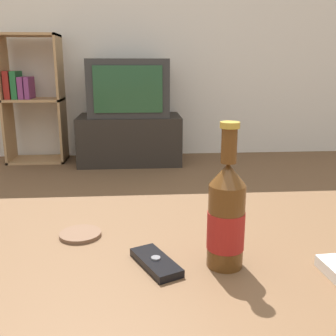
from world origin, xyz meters
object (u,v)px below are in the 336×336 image
television (129,88)px  bookshelf (30,96)px  cell_phone (156,262)px  tv_stand (130,139)px  beer_bottle (226,216)px

television → bookshelf: bookshelf is taller
cell_phone → bookshelf: bearing=83.5°
television → cell_phone: 2.71m
television → cell_phone: size_ratio=5.17×
television → cell_phone: (0.10, -2.70, -0.15)m
bookshelf → television: bearing=-7.2°
tv_stand → beer_bottle: beer_bottle is taller
television → bookshelf: size_ratio=0.61×
cell_phone → television: bearing=67.2°
tv_stand → bookshelf: bookshelf is taller
cell_phone → tv_stand: bearing=67.2°
tv_stand → beer_bottle: bearing=-85.3°
tv_stand → television: (0.00, -0.00, 0.43)m
tv_stand → cell_phone: bearing=-87.9°
television → cell_phone: bearing=-87.9°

